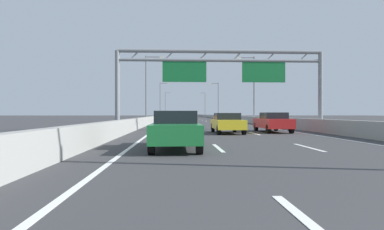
{
  "coord_description": "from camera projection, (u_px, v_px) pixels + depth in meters",
  "views": [
    {
      "loc": [
        -3.43,
        -0.26,
        1.35
      ],
      "look_at": [
        -0.32,
        65.23,
        1.06
      ],
      "focal_mm": 30.72,
      "sensor_mm": 36.0,
      "label": 1
    }
  ],
  "objects": [
    {
      "name": "ground_plane",
      "position": [
        188.0,
        118.0,
        100.31
      ],
      "size": [
        260.0,
        260.0,
        0.0
      ],
      "primitive_type": "plane",
      "color": "#38383A"
    },
    {
      "name": "lane_dash_left_0",
      "position": [
        316.0,
        228.0,
        3.84
      ],
      "size": [
        0.16,
        3.0,
        0.01
      ],
      "primitive_type": "cube",
      "color": "white",
      "rests_on": "ground_plane"
    },
    {
      "name": "lane_dash_left_1",
      "position": [
        218.0,
        148.0,
        12.83
      ],
      "size": [
        0.16,
        3.0,
        0.01
      ],
      "primitive_type": "cube",
      "color": "white",
      "rests_on": "ground_plane"
    },
    {
      "name": "lane_dash_left_2",
      "position": [
        201.0,
        134.0,
        21.82
      ],
      "size": [
        0.16,
        3.0,
        0.01
      ],
      "primitive_type": "cube",
      "color": "white",
      "rests_on": "ground_plane"
    },
    {
      "name": "lane_dash_left_3",
      "position": [
        194.0,
        128.0,
        30.81
      ],
      "size": [
        0.16,
        3.0,
        0.01
      ],
      "primitive_type": "cube",
      "color": "white",
      "rests_on": "ground_plane"
    },
    {
      "name": "lane_dash_left_4",
      "position": [
        190.0,
        125.0,
        39.8
      ],
      "size": [
        0.16,
        3.0,
        0.01
      ],
      "primitive_type": "cube",
      "color": "white",
      "rests_on": "ground_plane"
    },
    {
      "name": "lane_dash_left_5",
      "position": [
        187.0,
        123.0,
        48.79
      ],
      "size": [
        0.16,
        3.0,
        0.01
      ],
      "primitive_type": "cube",
      "color": "white",
      "rests_on": "ground_plane"
    },
    {
      "name": "lane_dash_left_6",
      "position": [
        186.0,
        121.0,
        57.77
      ],
      "size": [
        0.16,
        3.0,
        0.01
      ],
      "primitive_type": "cube",
      "color": "white",
      "rests_on": "ground_plane"
    },
    {
      "name": "lane_dash_left_7",
      "position": [
        184.0,
        120.0,
        66.76
      ],
      "size": [
        0.16,
        3.0,
        0.01
      ],
      "primitive_type": "cube",
      "color": "white",
      "rests_on": "ground_plane"
    },
    {
      "name": "lane_dash_left_8",
      "position": [
        184.0,
        119.0,
        75.75
      ],
      "size": [
        0.16,
        3.0,
        0.01
      ],
      "primitive_type": "cube",
      "color": "white",
      "rests_on": "ground_plane"
    },
    {
      "name": "lane_dash_left_9",
      "position": [
        183.0,
        119.0,
        84.74
      ],
      "size": [
        0.16,
        3.0,
        0.01
      ],
      "primitive_type": "cube",
      "color": "white",
      "rests_on": "ground_plane"
    },
    {
      "name": "lane_dash_left_10",
      "position": [
        182.0,
        118.0,
        93.73
      ],
      "size": [
        0.16,
        3.0,
        0.01
      ],
      "primitive_type": "cube",
      "color": "white",
      "rests_on": "ground_plane"
    },
    {
      "name": "lane_dash_left_11",
      "position": [
        182.0,
        118.0,
        102.72
      ],
      "size": [
        0.16,
        3.0,
        0.01
      ],
      "primitive_type": "cube",
      "color": "white",
      "rests_on": "ground_plane"
    },
    {
      "name": "lane_dash_left_12",
      "position": [
        181.0,
        117.0,
        111.71
      ],
      "size": [
        0.16,
        3.0,
        0.01
      ],
      "primitive_type": "cube",
      "color": "white",
      "rests_on": "ground_plane"
    },
    {
      "name": "lane_dash_left_13",
      "position": [
        181.0,
        117.0,
        120.7
      ],
      "size": [
        0.16,
        3.0,
        0.01
      ],
      "primitive_type": "cube",
      "color": "white",
      "rests_on": "ground_plane"
    },
    {
      "name": "lane_dash_left_14",
      "position": [
        181.0,
        117.0,
        129.69
      ],
      "size": [
        0.16,
        3.0,
        0.01
      ],
      "primitive_type": "cube",
      "color": "white",
      "rests_on": "ground_plane"
    },
    {
      "name": "lane_dash_left_15",
      "position": [
        180.0,
        117.0,
        138.68
      ],
      "size": [
        0.16,
        3.0,
        0.01
      ],
      "primitive_type": "cube",
      "color": "white",
      "rests_on": "ground_plane"
    },
    {
      "name": "lane_dash_left_16",
      "position": [
        180.0,
        117.0,
        147.67
      ],
      "size": [
        0.16,
        3.0,
        0.01
      ],
      "primitive_type": "cube",
      "color": "white",
      "rests_on": "ground_plane"
    },
    {
      "name": "lane_dash_left_17",
      "position": [
        180.0,
        116.0,
        156.66
      ],
      "size": [
        0.16,
        3.0,
        0.01
      ],
      "primitive_type": "cube",
      "color": "white",
      "rests_on": "ground_plane"
    },
    {
      "name": "lane_dash_right_1",
      "position": [
        308.0,
        147.0,
        13.0
      ],
      "size": [
        0.16,
        3.0,
        0.01
      ],
      "primitive_type": "cube",
      "color": "white",
      "rests_on": "ground_plane"
    },
    {
      "name": "lane_dash_right_2",
      "position": [
        254.0,
        134.0,
        21.99
      ],
      "size": [
        0.16,
        3.0,
        0.01
      ],
      "primitive_type": "cube",
      "color": "white",
      "rests_on": "ground_plane"
    },
    {
      "name": "lane_dash_right_3",
      "position": [
        232.0,
        128.0,
        30.98
      ],
      "size": [
        0.16,
        3.0,
        0.01
      ],
      "primitive_type": "cube",
      "color": "white",
      "rests_on": "ground_plane"
    },
    {
      "name": "lane_dash_right_4",
      "position": [
        219.0,
        125.0,
        39.97
      ],
      "size": [
        0.16,
        3.0,
        0.01
      ],
      "primitive_type": "cube",
      "color": "white",
      "rests_on": "ground_plane"
    },
    {
      "name": "lane_dash_right_5",
      "position": [
        211.0,
        123.0,
        48.96
      ],
      "size": [
        0.16,
        3.0,
        0.01
      ],
      "primitive_type": "cube",
      "color": "white",
      "rests_on": "ground_plane"
    },
    {
      "name": "lane_dash_right_6",
      "position": [
        206.0,
        121.0,
        57.95
      ],
      "size": [
        0.16,
        3.0,
        0.01
      ],
      "primitive_type": "cube",
      "color": "white",
      "rests_on": "ground_plane"
    },
    {
      "name": "lane_dash_right_7",
      "position": [
        202.0,
        120.0,
        66.94
      ],
      "size": [
        0.16,
        3.0,
        0.01
      ],
      "primitive_type": "cube",
      "color": "white",
      "rests_on": "ground_plane"
    },
    {
      "name": "lane_dash_right_8",
      "position": [
        199.0,
        119.0,
        75.93
      ],
      "size": [
        0.16,
        3.0,
        0.01
      ],
      "primitive_type": "cube",
      "color": "white",
      "rests_on": "ground_plane"
    },
    {
      "name": "lane_dash_right_9",
      "position": [
        197.0,
        119.0,
        84.91
      ],
      "size": [
        0.16,
        3.0,
        0.01
      ],
      "primitive_type": "cube",
      "color": "white",
      "rests_on": "ground_plane"
    },
    {
      "name": "lane_dash_right_10",
      "position": [
        195.0,
        118.0,
        93.9
      ],
      "size": [
        0.16,
        3.0,
        0.01
      ],
      "primitive_type": "cube",
      "color": "white",
      "rests_on": "ground_plane"
    },
    {
      "name": "lane_dash_right_11",
      "position": [
        193.0,
        118.0,
        102.89
      ],
      "size": [
        0.16,
        3.0,
        0.01
      ],
      "primitive_type": "cube",
      "color": "white",
      "rests_on": "ground_plane"
    },
    {
      "name": "lane_dash_right_12",
      "position": [
        192.0,
        117.0,
        111.88
      ],
      "size": [
        0.16,
        3.0,
        0.01
      ],
      "primitive_type": "cube",
      "color": "white",
      "rests_on": "ground_plane"
    },
    {
      "name": "lane_dash_right_13",
      "position": [
        191.0,
        117.0,
        120.87
      ],
      "size": [
        0.16,
        3.0,
        0.01
      ],
      "primitive_type": "cube",
      "color": "white",
      "rests_on": "ground_plane"
    },
    {
      "name": "lane_dash_right_14",
      "position": [
        190.0,
        117.0,
        129.86
      ],
      "size": [
        0.16,
        3.0,
        0.01
      ],
      "primitive_type": "cube",
      "color": "white",
      "rests_on": "ground_plane"
    },
    {
      "name": "lane_dash_right_15",
      "position": [
        189.0,
        117.0,
        138.85
      ],
      "size": [
        0.16,
        3.0,
        0.01
      ],
      "primitive_type": "cube",
      "color": "white",
      "rests_on": "ground_plane"
    },
    {
      "name": "lane_dash_right_16",
      "position": [
        188.0,
        117.0,
        147.84
      ],
      "size": [
        0.16,
        3.0,
        0.01
      ],
      "primitive_type": "cube",
      "color": "white",
      "rests_on": "ground_plane"
    },
    {
      "name": "lane_dash_right_17",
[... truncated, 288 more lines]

